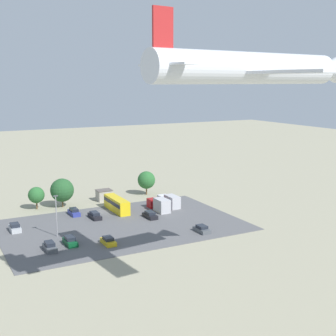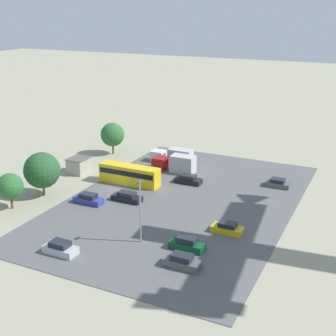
{
  "view_description": "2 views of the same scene",
  "coord_description": "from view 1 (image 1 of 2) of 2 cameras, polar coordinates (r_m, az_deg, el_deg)",
  "views": [
    {
      "loc": [
        36.15,
        100.8,
        30.15
      ],
      "look_at": [
        -0.05,
        32.73,
        15.86
      ],
      "focal_mm": 50.0,
      "sensor_mm": 36.0,
      "label": 1
    },
    {
      "loc": [
        60.28,
        38.67,
        28.45
      ],
      "look_at": [
        -3.59,
        7.96,
        3.79
      ],
      "focal_mm": 50.0,
      "sensor_mm": 36.0,
      "label": 2
    }
  ],
  "objects": [
    {
      "name": "parking_lot_surface",
      "position": [
        100.54,
        -5.64,
        -6.98
      ],
      "size": [
        50.02,
        32.74,
        0.08
      ],
      "color": "#565659",
      "rests_on": "ground"
    },
    {
      "name": "parked_car_3",
      "position": [
        109.52,
        -11.39,
        -5.3
      ],
      "size": [
        1.8,
        4.56,
        1.55
      ],
      "rotation": [
        0.0,
        0.0,
        3.14
      ],
      "color": "navy",
      "rests_on": "ground"
    },
    {
      "name": "parked_car_4",
      "position": [
        89.44,
        -7.29,
        -8.83
      ],
      "size": [
        1.87,
        4.1,
        1.44
      ],
      "color": "gold",
      "rests_on": "ground"
    },
    {
      "name": "parked_car_7",
      "position": [
        88.23,
        -14.22,
        -9.3
      ],
      "size": [
        1.8,
        4.34,
        1.62
      ],
      "rotation": [
        0.0,
        0.0,
        3.14
      ],
      "color": "#4C5156",
      "rests_on": "ground"
    },
    {
      "name": "parked_car_6",
      "position": [
        95.8,
        4.14,
        -7.45
      ],
      "size": [
        1.96,
        4.06,
        1.4
      ],
      "color": "#4C5156",
      "rests_on": "ground"
    },
    {
      "name": "light_pole_lot_centre",
      "position": [
        94.43,
        -13.46,
        -5.47
      ],
      "size": [
        0.9,
        0.28,
        8.28
      ],
      "color": "gray",
      "rests_on": "ground"
    },
    {
      "name": "tree_near_shed",
      "position": [
        116.0,
        -15.76,
        -3.19
      ],
      "size": [
        3.9,
        3.9,
        5.44
      ],
      "color": "brown",
      "rests_on": "ground"
    },
    {
      "name": "parked_truck_0",
      "position": [
        114.44,
        0.21,
        -4.04
      ],
      "size": [
        2.33,
        8.13,
        2.93
      ],
      "rotation": [
        0.0,
        0.0,
        3.14
      ],
      "color": "silver",
      "rests_on": "ground"
    },
    {
      "name": "airplane",
      "position": [
        60.67,
        10.74,
        11.86
      ],
      "size": [
        31.98,
        25.86,
        8.17
      ],
      "rotation": [
        0.0,
        0.0,
        1.68
      ],
      "color": "silver"
    },
    {
      "name": "bus",
      "position": [
        111.0,
        -6.27,
        -4.37
      ],
      "size": [
        2.52,
        10.56,
        3.17
      ],
      "color": "gold",
      "rests_on": "ground"
    },
    {
      "name": "shed_building",
      "position": [
        121.4,
        -7.8,
        -3.29
      ],
      "size": [
        3.84,
        3.28,
        2.8
      ],
      "color": "#9E998E",
      "rests_on": "ground"
    },
    {
      "name": "ground_plane",
      "position": [
        111.25,
        -8.0,
        -5.33
      ],
      "size": [
        400.0,
        400.0,
        0.0
      ],
      "primitive_type": "plane",
      "color": "gray"
    },
    {
      "name": "tree_apron_mid",
      "position": [
        116.27,
        -12.79,
        -2.66
      ],
      "size": [
        5.69,
        5.69,
        7.06
      ],
      "color": "brown",
      "rests_on": "ground"
    },
    {
      "name": "parked_car_1",
      "position": [
        105.25,
        -2.2,
        -5.76
      ],
      "size": [
        1.91,
        4.53,
        1.47
      ],
      "rotation": [
        0.0,
        0.0,
        3.14
      ],
      "color": "black",
      "rests_on": "ground"
    },
    {
      "name": "parked_truck_1",
      "position": [
        110.69,
        -1.05,
        -4.5
      ],
      "size": [
        2.53,
        7.87,
        3.11
      ],
      "rotation": [
        0.0,
        0.0,
        3.14
      ],
      "color": "maroon",
      "rests_on": "ground"
    },
    {
      "name": "parked_car_0",
      "position": [
        90.27,
        -11.84,
        -8.72
      ],
      "size": [
        1.88,
        4.31,
        1.66
      ],
      "rotation": [
        0.0,
        0.0,
        3.14
      ],
      "color": "#0C4723",
      "rests_on": "ground"
    },
    {
      "name": "parked_car_2",
      "position": [
        106.08,
        -8.91,
        -5.75
      ],
      "size": [
        1.82,
        4.76,
        1.47
      ],
      "color": "black",
      "rests_on": "ground"
    },
    {
      "name": "parked_car_5",
      "position": [
        101.16,
        -18.16,
        -6.94
      ],
      "size": [
        1.96,
        4.19,
        1.6
      ],
      "color": "#ADB2B7",
      "rests_on": "ground"
    },
    {
      "name": "tree_apron_far",
      "position": [
        125.95,
        -2.65,
        -1.48
      ],
      "size": [
        4.75,
        4.75,
        6.42
      ],
      "color": "brown",
      "rests_on": "ground"
    }
  ]
}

